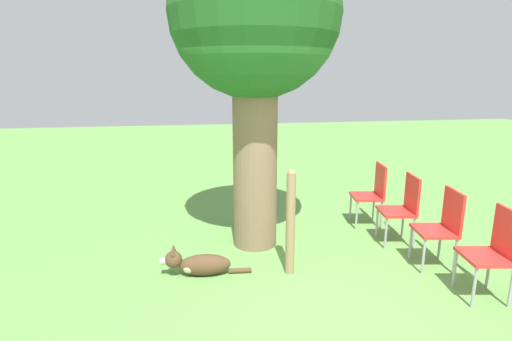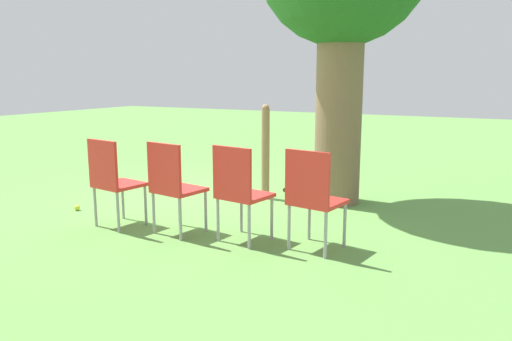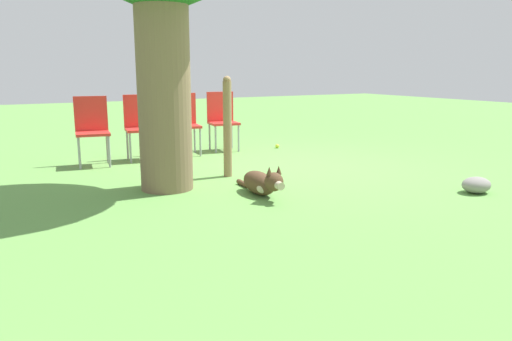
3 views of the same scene
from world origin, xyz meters
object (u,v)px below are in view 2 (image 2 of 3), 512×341
Objects in this scene: dog at (304,175)px; red_chair_1 at (173,183)px; red_chair_2 at (239,188)px; tennis_ball at (77,208)px; red_chair_0 at (112,178)px; fence_post at (265,152)px; red_chair_3 at (313,194)px.

red_chair_1 is at bearing 178.84° from dog.
red_chair_2 is (2.72, 0.46, 0.40)m from dog.
red_chair_2 reaches higher than tennis_ball.
dog is at bearing 4.02° from red_chair_1.
red_chair_0 is at bearing 106.97° from red_chair_1.
red_chair_2 is at bearing 87.61° from tennis_ball.
red_chair_2 is 13.80× the size of tennis_ball.
fence_post is at bearing 177.35° from dog.
fence_post is 2.04m from red_chair_3.
fence_post is 17.99× the size of tennis_ball.
red_chair_3 is at bearing 38.95° from fence_post.
red_chair_3 is at bearing -73.03° from red_chair_1.
red_chair_3 is at bearing -73.03° from red_chair_2.
red_chair_2 is (-0.10, 0.70, 0.00)m from red_chair_1.
tennis_ball is (0.00, -2.99, -0.50)m from red_chair_3.
fence_post is at bearing -14.86° from red_chair_0.
fence_post is at bearing 47.90° from red_chair_3.
red_chair_2 is at bearing -166.61° from dog.
dog is 1.15m from fence_post.
red_chair_0 is at bearing 106.97° from red_chair_2.
red_chair_0 is 1.05m from tennis_ball.
tennis_ball is (-0.10, -2.28, -0.50)m from red_chair_2.
dog is 2.79m from red_chair_2.
red_chair_1 is 1.67m from tennis_ball.
fence_post reaches higher than red_chair_0.
dog is 2.86m from red_chair_1.
fence_post is at bearing 4.88° from red_chair_1.
fence_post is at bearing 132.97° from tennis_ball.
red_chair_1 is 13.80× the size of tennis_ball.
tennis_ball is at bearing 96.57° from red_chair_2.
dog is at bearing 18.57° from red_chair_2.
tennis_ball is at bearing 99.03° from red_chair_3.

